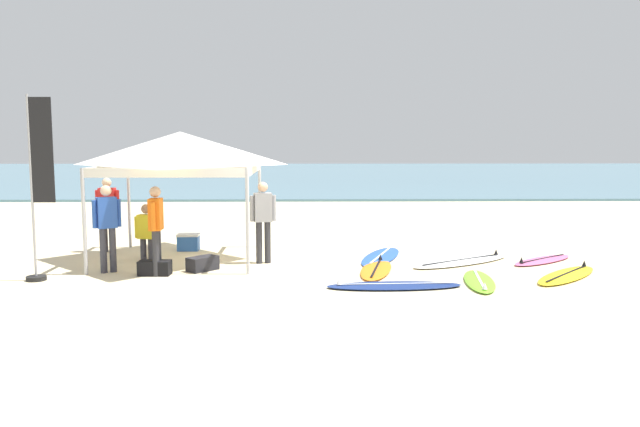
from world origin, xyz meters
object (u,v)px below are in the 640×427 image
surfboard_lime (479,281)px  person_yellow (147,229)px  gear_bag_by_pole (155,268)px  surfboard_orange (376,269)px  surfboard_pink (542,260)px  person_red (108,209)px  surfboard_white (461,261)px  gear_bag_near_tent (203,264)px  canopy_tent (180,149)px  surfboard_yellow (567,275)px  banner_flag (38,196)px  person_blue (107,222)px  person_grey (263,216)px  surfboard_blue (381,256)px  person_orange (156,224)px  surfboard_navy (394,286)px  cooler_box (188,242)px

surfboard_lime → person_yellow: 7.08m
gear_bag_by_pole → surfboard_orange: bearing=4.1°
surfboard_pink → person_red: bearing=171.9°
surfboard_white → gear_bag_near_tent: (-5.32, -0.70, 0.10)m
canopy_tent → surfboard_lime: canopy_tent is taller
surfboard_yellow → banner_flag: banner_flag is taller
banner_flag → person_blue: bearing=34.7°
banner_flag → person_yellow: bearing=56.1°
person_grey → gear_bag_near_tent: size_ratio=2.85×
surfboard_blue → person_blue: size_ratio=1.46×
surfboard_blue → surfboard_lime: bearing=-58.6°
surfboard_blue → surfboard_orange: 1.41m
person_orange → person_yellow: size_ratio=1.43×
surfboard_navy → banner_flag: banner_flag is taller
surfboard_navy → surfboard_orange: size_ratio=1.10×
surfboard_white → person_yellow: size_ratio=2.14×
surfboard_navy → person_yellow: person_yellow is taller
gear_bag_near_tent → person_red: bearing=139.2°
surfboard_lime → person_blue: (-7.02, 1.06, 0.95)m
surfboard_white → surfboard_orange: same height
person_grey → person_orange: bearing=-149.0°
gear_bag_near_tent → cooler_box: cooler_box is taller
surfboard_navy → surfboard_pink: size_ratio=1.35×
person_yellow → person_grey: bearing=-11.5°
surfboard_yellow → surfboard_lime: bearing=-164.8°
surfboard_white → person_red: bearing=169.4°
surfboard_white → surfboard_pink: bearing=3.0°
canopy_tent → surfboard_yellow: (7.62, -1.92, -2.35)m
person_blue → banner_flag: size_ratio=0.50×
canopy_tent → surfboard_yellow: canopy_tent is taller
surfboard_blue → person_yellow: size_ratio=2.08×
person_red → person_blue: size_ratio=1.00×
surfboard_lime → surfboard_yellow: bearing=15.2°
surfboard_navy → surfboard_pink: 4.17m
surfboard_orange → person_grey: bearing=159.7°
person_grey → person_blue: 3.10m
person_grey → person_blue: (-2.97, -0.89, 0.00)m
surfboard_navy → surfboard_pink: (3.47, 2.33, 0.00)m
surfboard_white → person_red: size_ratio=1.50×
surfboard_pink → surfboard_orange: (-3.63, -0.90, -0.00)m
surfboard_white → person_blue: person_blue is taller
canopy_tent → banner_flag: banner_flag is taller
person_grey → gear_bag_near_tent: (-1.16, -0.75, -0.85)m
surfboard_pink → surfboard_yellow: 1.51m
surfboard_pink → cooler_box: size_ratio=3.59×
surfboard_white → banner_flag: size_ratio=0.76×
person_grey → surfboard_lime: bearing=-25.7°
canopy_tent → person_red: bearing=153.0°
surfboard_white → surfboard_navy: bearing=-127.6°
surfboard_orange → gear_bag_near_tent: size_ratio=3.65×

